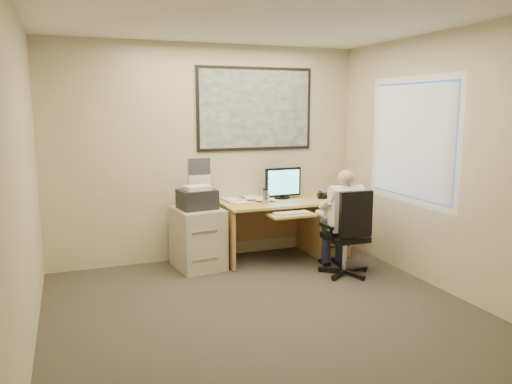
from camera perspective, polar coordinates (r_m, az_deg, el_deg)
name	(u,v)px	position (r m, az deg, el deg)	size (l,w,h in m)	color
room_shell	(279,176)	(4.22, 2.60, 1.85)	(4.00, 4.50, 2.70)	#37302A
desk	(306,221)	(6.58, 5.71, -3.37)	(1.60, 0.97, 1.14)	tan
world_map	(255,109)	(6.49, -0.06, 9.46)	(1.56, 0.03, 1.06)	#1E4C93
wall_calendar	(200,175)	(6.33, -6.46, 1.95)	(0.28, 0.01, 0.42)	white
window_blinds	(412,141)	(5.90, 17.36, 5.60)	(0.06, 1.40, 1.30)	#F0E5CF
filing_cabinet	(198,233)	(6.06, -6.67, -4.63)	(0.60, 0.69, 1.01)	#B6AB93
office_chair	(347,251)	(5.87, 10.34, -6.60)	(0.61, 0.61, 1.01)	black
person	(344,222)	(5.86, 10.04, -3.44)	(0.49, 0.71, 1.22)	silver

